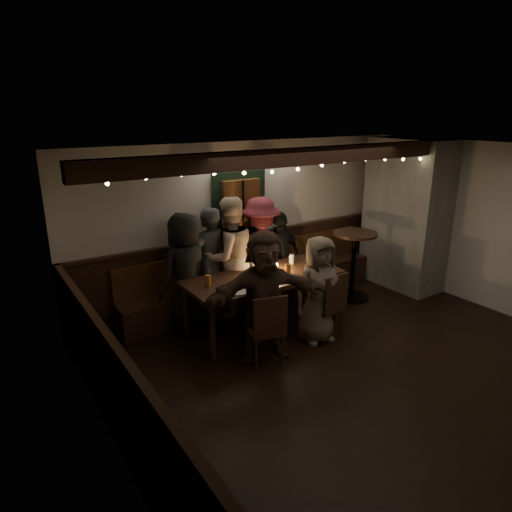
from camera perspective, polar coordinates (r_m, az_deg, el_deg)
room at (r=7.31m, az=10.65°, el=1.79°), size 6.02×5.01×2.62m
dining_table at (r=6.50m, az=0.97°, el=-3.07°), size 2.26×0.97×0.98m
chair_near_left at (r=5.65m, az=1.42°, el=-8.71°), size 0.52×0.52×0.95m
chair_near_right at (r=6.34m, az=9.17°, el=-5.77°), size 0.48×0.48×0.97m
chair_end at (r=7.44m, az=8.81°, el=-2.41°), size 0.50×0.50×0.91m
high_top at (r=7.72m, az=12.12°, el=-0.13°), size 0.72×0.72×1.15m
person_a at (r=6.58m, az=-8.74°, el=-1.92°), size 0.95×0.76×1.71m
person_b at (r=6.83m, az=-5.90°, el=-1.02°), size 0.73×0.59×1.72m
person_c at (r=6.92m, az=-3.40°, el=-0.15°), size 0.90×0.71×1.85m
person_d at (r=7.27m, az=0.51°, el=0.48°), size 1.21×0.78×1.78m
person_e at (r=7.42m, az=3.03°, el=-0.17°), size 0.96×0.58×1.53m
person_f at (r=5.70m, az=1.05°, el=-5.04°), size 1.64×0.90×1.69m
person_g at (r=6.21m, az=7.79°, el=-4.20°), size 0.78×0.56×1.49m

